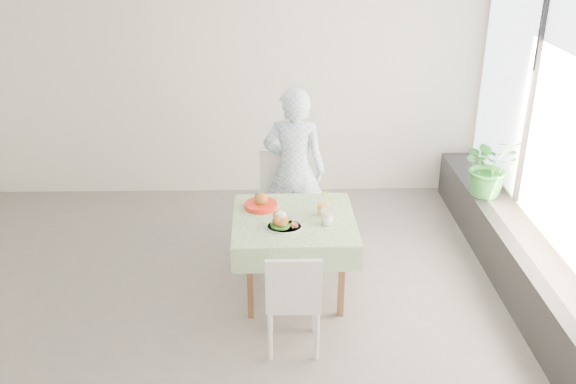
{
  "coord_description": "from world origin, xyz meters",
  "views": [
    {
      "loc": [
        0.59,
        -4.75,
        3.19
      ],
      "look_at": [
        0.71,
        0.24,
        0.97
      ],
      "focal_mm": 40.0,
      "sensor_mm": 36.0,
      "label": 1
    }
  ],
  "objects_px": {
    "diner": "(294,171)",
    "potted_plant": "(490,166)",
    "chair_far": "(280,222)",
    "juice_cup_orange": "(322,209)",
    "main_dish": "(282,223)",
    "cafe_table": "(294,247)",
    "chair_near": "(293,317)"
  },
  "relations": [
    {
      "from": "diner",
      "to": "chair_near",
      "type": "bearing_deg",
      "value": 96.42
    },
    {
      "from": "chair_far",
      "to": "potted_plant",
      "type": "relative_size",
      "value": 1.55
    },
    {
      "from": "cafe_table",
      "to": "diner",
      "type": "bearing_deg",
      "value": 88.03
    },
    {
      "from": "chair_far",
      "to": "main_dish",
      "type": "relative_size",
      "value": 3.37
    },
    {
      "from": "diner",
      "to": "potted_plant",
      "type": "bearing_deg",
      "value": -167.72
    },
    {
      "from": "cafe_table",
      "to": "chair_far",
      "type": "xyz_separation_m",
      "value": [
        -0.11,
        0.79,
        -0.15
      ]
    },
    {
      "from": "diner",
      "to": "main_dish",
      "type": "xyz_separation_m",
      "value": [
        -0.13,
        -1.03,
        -0.05
      ]
    },
    {
      "from": "main_dish",
      "to": "juice_cup_orange",
      "type": "relative_size",
      "value": 1.1
    },
    {
      "from": "potted_plant",
      "to": "diner",
      "type": "bearing_deg",
      "value": -176.21
    },
    {
      "from": "main_dish",
      "to": "potted_plant",
      "type": "xyz_separation_m",
      "value": [
        2.1,
        1.16,
        0.03
      ]
    },
    {
      "from": "potted_plant",
      "to": "cafe_table",
      "type": "bearing_deg",
      "value": -153.86
    },
    {
      "from": "chair_near",
      "to": "chair_far",
      "type": "bearing_deg",
      "value": 92.93
    },
    {
      "from": "chair_far",
      "to": "juice_cup_orange",
      "type": "relative_size",
      "value": 3.72
    },
    {
      "from": "diner",
      "to": "potted_plant",
      "type": "xyz_separation_m",
      "value": [
        1.97,
        0.13,
        -0.02
      ]
    },
    {
      "from": "juice_cup_orange",
      "to": "potted_plant",
      "type": "relative_size",
      "value": 0.42
    },
    {
      "from": "diner",
      "to": "juice_cup_orange",
      "type": "bearing_deg",
      "value": 113.72
    },
    {
      "from": "chair_far",
      "to": "main_dish",
      "type": "xyz_separation_m",
      "value": [
        0.01,
        -0.97,
        0.48
      ]
    },
    {
      "from": "cafe_table",
      "to": "chair_near",
      "type": "xyz_separation_m",
      "value": [
        -0.03,
        -0.79,
        -0.19
      ]
    },
    {
      "from": "potted_plant",
      "to": "chair_far",
      "type": "bearing_deg",
      "value": -174.78
    },
    {
      "from": "diner",
      "to": "potted_plant",
      "type": "distance_m",
      "value": 1.98
    },
    {
      "from": "chair_far",
      "to": "juice_cup_orange",
      "type": "distance_m",
      "value": 0.95
    },
    {
      "from": "cafe_table",
      "to": "juice_cup_orange",
      "type": "height_order",
      "value": "juice_cup_orange"
    },
    {
      "from": "chair_far",
      "to": "diner",
      "type": "bearing_deg",
      "value": 24.02
    },
    {
      "from": "chair_far",
      "to": "chair_near",
      "type": "bearing_deg",
      "value": -87.07
    },
    {
      "from": "cafe_table",
      "to": "chair_far",
      "type": "bearing_deg",
      "value": 97.95
    },
    {
      "from": "cafe_table",
      "to": "chair_near",
      "type": "relative_size",
      "value": 1.2
    },
    {
      "from": "cafe_table",
      "to": "diner",
      "type": "distance_m",
      "value": 0.93
    },
    {
      "from": "potted_plant",
      "to": "main_dish",
      "type": "bearing_deg",
      "value": -151.04
    },
    {
      "from": "main_dish",
      "to": "potted_plant",
      "type": "distance_m",
      "value": 2.4
    },
    {
      "from": "chair_near",
      "to": "diner",
      "type": "distance_m",
      "value": 1.73
    },
    {
      "from": "juice_cup_orange",
      "to": "potted_plant",
      "type": "xyz_separation_m",
      "value": [
        1.76,
        0.93,
        0.02
      ]
    },
    {
      "from": "cafe_table",
      "to": "juice_cup_orange",
      "type": "relative_size",
      "value": 3.95
    }
  ]
}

